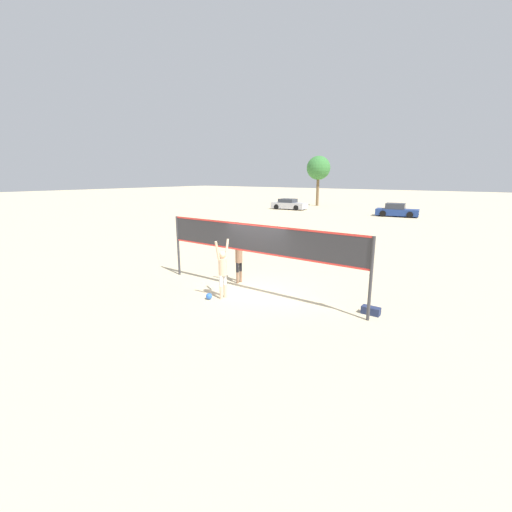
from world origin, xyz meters
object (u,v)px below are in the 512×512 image
parked_car_near (289,205)px  tree_left_cluster (319,168)px  volleyball_net (256,243)px  player_spiker (223,268)px  gear_bag (371,311)px  parked_car_mid (397,211)px  player_blocker (239,256)px  volleyball (209,296)px

parked_car_near → tree_left_cluster: bearing=81.9°
volleyball_net → player_spiker: size_ratio=4.01×
gear_bag → tree_left_cluster: bearing=118.5°
player_spiker → parked_car_mid: size_ratio=0.47×
parked_car_near → tree_left_cluster: 8.46m
player_spiker → parked_car_near: (-14.79, 29.46, -0.47)m
player_blocker → parked_car_mid: player_blocker is taller
gear_bag → volleyball: bearing=-158.3°
parked_car_near → player_blocker: bearing=-67.4°
volleyball → tree_left_cluster: (-14.01, 36.94, 5.09)m
volleyball_net → parked_car_mid: volleyball_net is taller
volleyball → player_blocker: bearing=99.4°
parked_car_near → tree_left_cluster: size_ratio=0.66×
volleyball_net → tree_left_cluster: (-14.94, 35.45, 3.33)m
volleyball_net → tree_left_cluster: bearing=112.9°
volleyball_net → parked_car_mid: bearing=94.5°
parked_car_near → parked_car_mid: bearing=-5.0°
parked_car_mid → tree_left_cluster: bearing=141.8°
volleyball → parked_car_near: 33.18m
player_blocker → parked_car_mid: (-0.95, 27.59, -0.47)m
player_blocker → volleyball: 2.34m
player_blocker → gear_bag: (5.31, -0.13, -0.96)m
player_spiker → volleyball: bearing=141.1°
volleyball → parked_car_mid: (-1.30, 29.69, 0.50)m
volleyball_net → volleyball: 2.49m
volleyball → gear_bag: size_ratio=0.40×
parked_car_near → volleyball: bearing=-68.5°
player_spiker → parked_car_mid: (-1.62, 29.30, -0.47)m
tree_left_cluster → gear_bag: bearing=-61.5°
volleyball_net → parked_car_near: (-15.41, 28.36, -1.26)m
volleyball_net → player_blocker: 1.63m
gear_bag → parked_car_near: parked_car_near is taller
player_blocker → parked_car_mid: bearing=-178.0°
player_spiker → player_blocker: bearing=21.1°
player_spiker → tree_left_cluster: (-14.32, 36.55, 4.11)m
player_spiker → player_blocker: player_spiker is taller
parked_car_near → player_spiker: bearing=-67.7°
gear_bag → parked_car_mid: parked_car_mid is taller
player_blocker → parked_car_mid: 27.61m
gear_bag → parked_car_near: (-19.43, 27.87, 0.49)m
gear_bag → parked_car_mid: size_ratio=0.13×
volleyball_net → player_spiker: volleyball_net is taller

